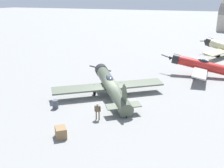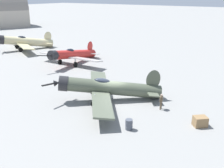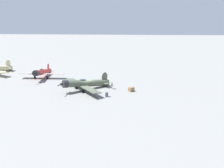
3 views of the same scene
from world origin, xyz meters
name	(u,v)px [view 2 (image 2 of 3)]	position (x,y,z in m)	size (l,w,h in m)	color
ground_plane	(112,100)	(0.00, 0.00, 0.00)	(400.00, 400.00, 0.00)	gray
airplane_foreground	(107,88)	(0.33, -0.41, 1.42)	(11.10, 10.40, 3.26)	#4C5442
airplane_mid_apron	(72,55)	(-8.71, -13.36, 1.50)	(12.21, 11.32, 3.02)	red
airplane_far_line	(25,42)	(-11.56, -28.53, 1.58)	(10.92, 12.83, 3.37)	beige
ground_crew_mechanic	(161,100)	(-0.80, 5.16, 0.95)	(0.61, 0.25, 1.57)	brown
equipment_crate	(200,121)	(0.48, 9.28, 0.43)	(1.36, 1.37, 0.87)	olive
fuel_drum	(129,124)	(4.31, 4.58, 0.45)	(0.63, 0.63, 0.89)	#474C56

